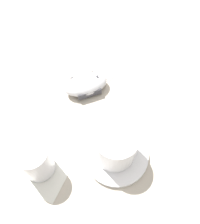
# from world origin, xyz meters

# --- Properties ---
(ground_plane) EXTENTS (3.00, 3.00, 0.00)m
(ground_plane) POSITION_xyz_m (0.00, 0.00, 0.00)
(ground_plane) COLOR #B2A899
(saucer) EXTENTS (0.14, 0.14, 0.01)m
(saucer) POSITION_xyz_m (-0.11, -0.00, 0.01)
(saucer) COLOR white
(saucer) RESTS_ON ground
(coffee_cup) EXTENTS (0.09, 0.12, 0.07)m
(coffee_cup) POSITION_xyz_m (-0.10, -0.01, 0.05)
(coffee_cup) COLOR white
(coffee_cup) RESTS_ON saucer
(computer_mouse) EXTENTS (0.12, 0.13, 0.04)m
(computer_mouse) POSITION_xyz_m (0.06, -0.12, 0.02)
(computer_mouse) COLOR silver
(computer_mouse) RESTS_ON ground
(mouse_cable) EXTENTS (0.08, 0.22, 0.00)m
(mouse_cable) POSITION_xyz_m (0.04, -0.29, 0.00)
(mouse_cable) COLOR white
(mouse_cable) RESTS_ON ground
(napkin_under_glass) EXTENTS (0.13, 0.13, 0.00)m
(napkin_under_glass) POSITION_xyz_m (0.01, 0.11, 0.00)
(napkin_under_glass) COLOR silver
(napkin_under_glass) RESTS_ON ground
(drinking_glass) EXTENTS (0.06, 0.06, 0.08)m
(drinking_glass) POSITION_xyz_m (0.02, 0.11, 0.04)
(drinking_glass) COLOR silver
(drinking_glass) RESTS_ON napkin_under_glass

